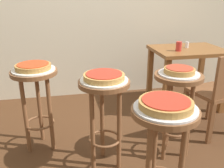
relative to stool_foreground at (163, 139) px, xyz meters
The scene contains 17 objects.
ground_plane 0.76m from the stool_foreground, 101.33° to the left, with size 6.00×6.00×0.00m, color #4C2D19.
stool_foreground is the anchor object (origin of this frame).
serving_plate_foreground 0.20m from the stool_foreground, behind, with size 0.36×0.36×0.01m, color silver.
pizza_foreground 0.23m from the stool_foreground, 104.04° to the left, with size 0.31×0.31×0.05m.
stool_middle 0.60m from the stool_foreground, 115.70° to the left, with size 0.39×0.39×0.75m.
serving_plate_middle 0.63m from the stool_foreground, 115.70° to the left, with size 0.36×0.36×0.01m, color white.
pizza_middle 0.64m from the stool_foreground, 115.70° to the left, with size 0.31×0.31×0.05m.
stool_leftside 0.67m from the stool_foreground, 58.01° to the left, with size 0.39×0.39×0.75m.
serving_plate_leftside 0.70m from the stool_foreground, 58.01° to the left, with size 0.33×0.33×0.01m, color silver.
pizza_leftside 0.71m from the stool_foreground, 58.01° to the left, with size 0.24×0.24×0.05m.
stool_rear 1.21m from the stool_foreground, 131.15° to the left, with size 0.39×0.39×0.75m.
serving_plate_rear 1.22m from the stool_foreground, 131.15° to the left, with size 0.36×0.36×0.01m, color white.
pizza_rear 1.23m from the stool_foreground, 131.15° to the left, with size 0.29×0.29×0.05m.
dining_table 1.74m from the stool_foreground, 58.35° to the left, with size 0.82×0.63×0.74m.
cup_near_edge 1.58m from the stool_foreground, 61.90° to the left, with size 0.06×0.06×0.11m, color red.
condiment_shaker 1.78m from the stool_foreground, 59.06° to the left, with size 0.04×0.04×0.07m, color white.
wooden_chair 1.22m from the stool_foreground, 41.21° to the left, with size 0.48×0.48×0.85m.
Camera 1 is at (-0.44, -1.69, 1.37)m, focal length 39.97 mm.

